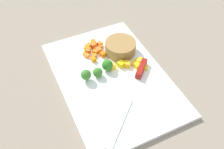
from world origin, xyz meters
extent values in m
plane|color=gray|center=(0.00, 0.00, 0.00)|extent=(4.00, 4.00, 0.00)
cube|color=white|center=(0.00, 0.00, 0.01)|extent=(0.45, 0.30, 0.01)
cylinder|color=olive|center=(0.09, -0.07, 0.03)|extent=(0.10, 0.10, 0.04)
cube|color=silver|center=(-0.15, 0.05, 0.01)|extent=(0.12, 0.13, 0.00)
cube|color=maroon|center=(-0.02, -0.09, 0.02)|extent=(0.06, 0.06, 0.02)
cube|color=orange|center=(0.14, 0.02, 0.02)|extent=(0.02, 0.02, 0.02)
cube|color=orange|center=(0.11, 0.01, 0.02)|extent=(0.02, 0.02, 0.01)
cube|color=orange|center=(0.10, 0.01, 0.02)|extent=(0.02, 0.02, 0.01)
cube|color=orange|center=(0.14, 0.00, 0.02)|extent=(0.02, 0.02, 0.02)
cube|color=orange|center=(0.11, 0.04, 0.02)|extent=(0.02, 0.02, 0.01)
cube|color=orange|center=(0.13, 0.02, 0.02)|extent=(0.02, 0.02, 0.01)
cube|color=orange|center=(0.14, -0.02, 0.02)|extent=(0.02, 0.02, 0.01)
cube|color=orange|center=(0.12, -0.01, 0.02)|extent=(0.02, 0.02, 0.01)
cube|color=orange|center=(0.13, -0.02, 0.02)|extent=(0.01, 0.01, 0.01)
cube|color=orange|center=(0.15, 0.01, 0.02)|extent=(0.02, 0.02, 0.01)
cube|color=orange|center=(0.12, 0.04, 0.02)|extent=(0.01, 0.01, 0.01)
cube|color=orange|center=(0.16, -0.01, 0.02)|extent=(0.02, 0.02, 0.01)
cube|color=orange|center=(0.09, -0.01, 0.02)|extent=(0.02, 0.02, 0.02)
cube|color=orange|center=(0.08, 0.02, 0.02)|extent=(0.02, 0.01, 0.01)
cube|color=yellow|center=(0.02, -0.10, 0.02)|extent=(0.02, 0.03, 0.02)
cube|color=yellow|center=(-0.01, -0.10, 0.02)|extent=(0.02, 0.02, 0.01)
cube|color=yellow|center=(0.03, -0.04, 0.02)|extent=(0.03, 0.03, 0.02)
cube|color=yellow|center=(0.02, -0.06, 0.02)|extent=(0.02, 0.02, 0.02)
cube|color=yellow|center=(0.03, -0.02, 0.02)|extent=(0.02, 0.02, 0.02)
cube|color=yellow|center=(0.00, -0.10, 0.02)|extent=(0.02, 0.02, 0.01)
cube|color=yellow|center=(0.02, -0.08, 0.02)|extent=(0.02, 0.02, 0.01)
cube|color=yellow|center=(0.00, -0.08, 0.02)|extent=(0.02, 0.02, 0.02)
cylinder|color=#93C362|center=(0.02, 0.04, 0.02)|extent=(0.01, 0.01, 0.01)
sphere|color=#397B27|center=(0.02, 0.04, 0.03)|extent=(0.03, 0.03, 0.03)
cylinder|color=#92BB56|center=(0.03, 0.00, 0.02)|extent=(0.01, 0.01, 0.01)
sphere|color=#2A7620|center=(0.03, 0.00, 0.03)|extent=(0.03, 0.03, 0.03)
cylinder|color=#8BC26D|center=(0.02, 0.07, 0.02)|extent=(0.01, 0.01, 0.01)
sphere|color=#387A2A|center=(0.02, 0.07, 0.03)|extent=(0.03, 0.03, 0.03)
camera|label=1|loc=(-0.46, 0.22, 0.58)|focal=41.74mm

